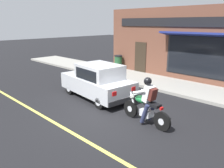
% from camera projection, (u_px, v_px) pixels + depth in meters
% --- Properties ---
extents(ground_plane, '(80.00, 80.00, 0.00)m').
position_uv_depth(ground_plane, '(111.00, 115.00, 8.09)').
color(ground_plane, black).
extents(sidewalk_curb, '(2.60, 22.00, 0.14)m').
position_uv_depth(sidewalk_curb, '(133.00, 77.00, 13.53)').
color(sidewalk_curb, gray).
rests_on(sidewalk_curb, ground).
extents(lane_stripe, '(0.12, 19.80, 0.01)m').
position_uv_depth(lane_stripe, '(28.00, 107.00, 8.87)').
color(lane_stripe, '#D1C64C').
rests_on(lane_stripe, ground).
extents(storefront_building, '(1.25, 11.07, 4.20)m').
position_uv_depth(storefront_building, '(188.00, 45.00, 12.25)').
color(storefront_building, brown).
rests_on(storefront_building, ground).
extents(motorcycle_with_rider, '(0.61, 2.02, 1.62)m').
position_uv_depth(motorcycle_with_rider, '(146.00, 105.00, 7.29)').
color(motorcycle_with_rider, black).
rests_on(motorcycle_with_rider, ground).
extents(car_hatchback, '(2.02, 3.93, 1.57)m').
position_uv_depth(car_hatchback, '(97.00, 81.00, 9.83)').
color(car_hatchback, black).
rests_on(car_hatchback, ground).
extents(trash_bin, '(0.56, 0.56, 0.98)m').
position_uv_depth(trash_bin, '(118.00, 62.00, 15.43)').
color(trash_bin, '#23512D').
rests_on(trash_bin, sidewalk_curb).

